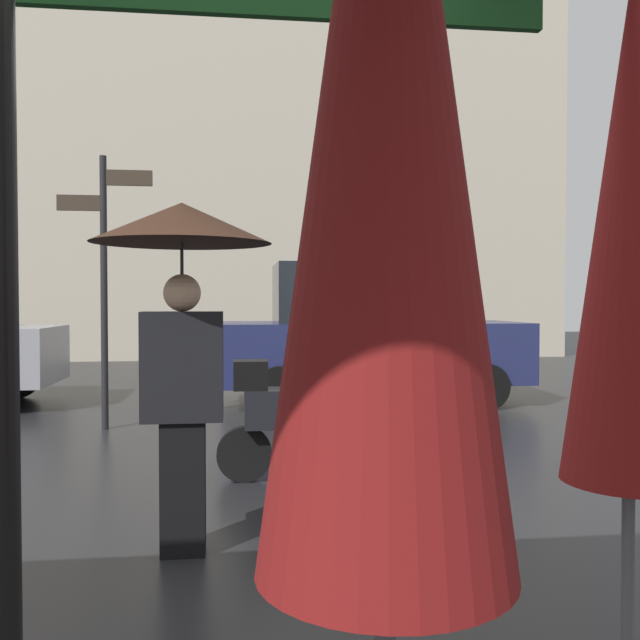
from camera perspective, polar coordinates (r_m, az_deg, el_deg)
folded_patio_umbrella_near at (r=1.17m, az=5.52°, el=15.52°), size 0.44×0.44×2.63m
folded_patio_umbrella_far at (r=2.15m, az=24.38°, el=4.93°), size 0.51×0.51×2.48m
pedestrian_with_umbrella at (r=4.12m, az=-11.35°, el=3.72°), size 1.06×1.06×2.08m
parked_scooter at (r=5.82m, az=-1.59°, el=-7.75°), size 1.50×0.32×1.23m
parked_car_right at (r=10.18m, az=3.96°, el=-1.16°), size 4.40×1.87×2.04m
street_signpost at (r=8.43m, az=-17.42°, el=4.38°), size 1.08×0.08×3.19m
building_block at (r=20.22m, az=-8.87°, el=22.73°), size 18.89×2.35×17.62m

